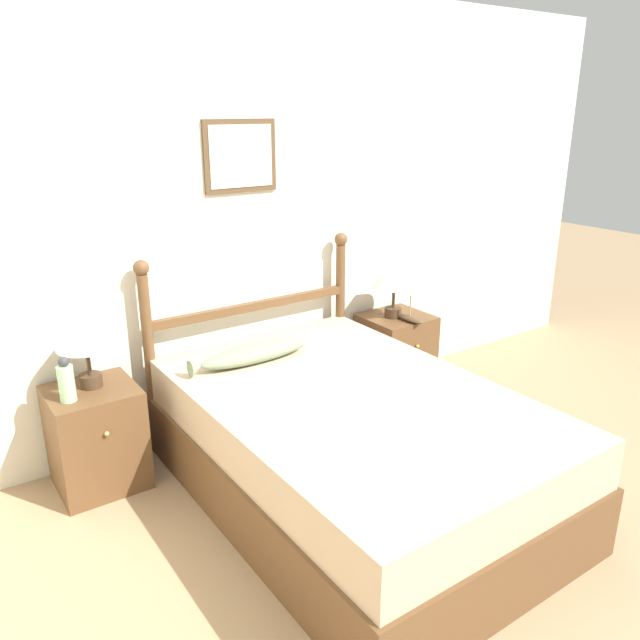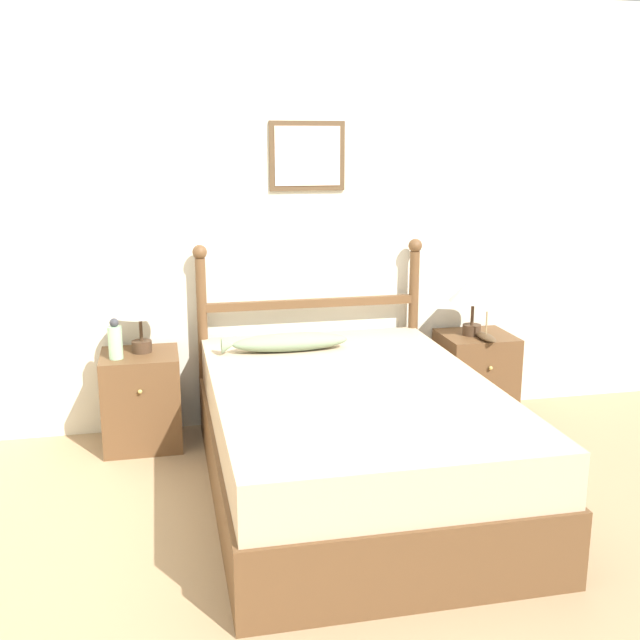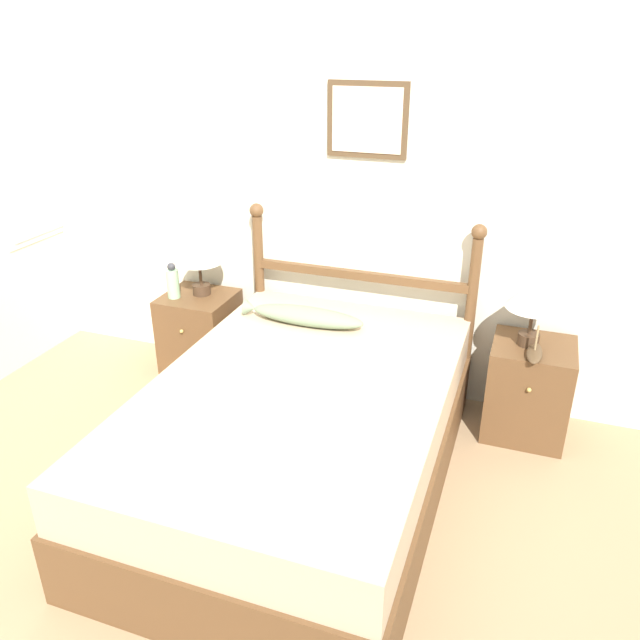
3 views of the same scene
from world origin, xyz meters
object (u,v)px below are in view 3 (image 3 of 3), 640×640
at_px(table_lamp_right, 535,296).
at_px(model_boat, 534,353).
at_px(nightstand_right, 528,389).
at_px(fish_pillow, 305,316).
at_px(table_lamp_left, 198,252).
at_px(bottle, 173,282).
at_px(nightstand_left, 201,334).
at_px(bed, 300,436).

bearing_deg(table_lamp_right, model_boat, -73.66).
distance_m(nightstand_right, fish_pillow, 1.30).
relative_size(table_lamp_right, fish_pillow, 0.54).
relative_size(nightstand_right, table_lamp_left, 1.44).
xyz_separation_m(nightstand_right, bottle, (-2.16, -0.07, 0.38)).
bearing_deg(fish_pillow, nightstand_right, 10.13).
height_order(nightstand_left, table_lamp_right, table_lamp_right).
relative_size(nightstand_right, fish_pillow, 0.77).
bearing_deg(bottle, nightstand_right, 1.92).
xyz_separation_m(nightstand_right, table_lamp_right, (-0.04, -0.00, 0.55)).
distance_m(table_lamp_left, table_lamp_right, 1.99).
relative_size(bottle, fish_pillow, 0.32).
distance_m(model_boat, fish_pillow, 1.23).
bearing_deg(bottle, bed, -33.95).
relative_size(model_boat, fish_pillow, 0.34).
relative_size(bed, nightstand_left, 3.75).
bearing_deg(nightstand_left, bed, -39.49).
height_order(bed, nightstand_left, bed).
bearing_deg(nightstand_right, fish_pillow, -169.87).
height_order(bed, table_lamp_left, table_lamp_left).
height_order(bed, fish_pillow, fish_pillow).
height_order(bed, model_boat, model_boat).
bearing_deg(table_lamp_left, bed, -40.98).
bearing_deg(fish_pillow, bed, -71.41).
height_order(table_lamp_left, fish_pillow, table_lamp_left).
relative_size(nightstand_right, bottle, 2.39).
bearing_deg(fish_pillow, model_boat, 4.15).
bearing_deg(model_boat, nightstand_right, 89.38).
xyz_separation_m(nightstand_left, table_lamp_left, (0.02, 0.03, 0.55)).
height_order(bottle, fish_pillow, bottle).
xyz_separation_m(nightstand_left, bottle, (-0.12, -0.07, 0.38)).
xyz_separation_m(nightstand_left, table_lamp_right, (2.00, -0.00, 0.55)).
xyz_separation_m(table_lamp_left, model_boat, (2.02, -0.16, -0.26)).
bearing_deg(bed, table_lamp_left, 139.02).
height_order(nightstand_left, nightstand_right, same).
height_order(nightstand_right, model_boat, model_boat).
relative_size(bottle, model_boat, 0.95).
distance_m(nightstand_left, table_lamp_right, 2.08).
xyz_separation_m(nightstand_left, nightstand_right, (2.04, 0.00, 0.00)).
relative_size(table_lamp_left, model_boat, 1.58).
relative_size(nightstand_right, model_boat, 2.28).
bearing_deg(model_boat, nightstand_left, 176.34).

